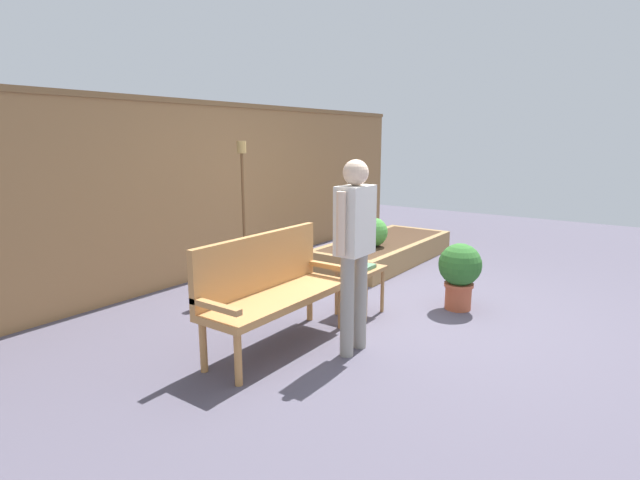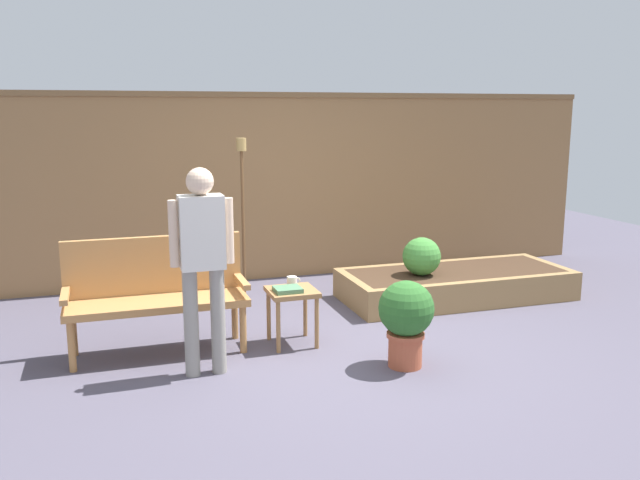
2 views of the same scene
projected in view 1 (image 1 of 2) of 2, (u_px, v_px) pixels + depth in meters
ground_plane at (399, 311)px, 5.00m from camera, size 14.00×14.00×0.00m
fence_back at (217, 188)px, 6.26m from camera, size 8.40×0.14×2.16m
garden_bench at (270, 283)px, 4.07m from camera, size 1.44×0.48×0.94m
side_table at (360, 275)px, 4.85m from camera, size 0.40×0.40×0.48m
cup_on_table at (351, 260)px, 4.94m from camera, size 0.12×0.09×0.08m
book_on_table at (362, 267)px, 4.76m from camera, size 0.22×0.20×0.04m
potted_boxwood at (460, 271)px, 4.98m from camera, size 0.43×0.43×0.68m
raised_planter_bed at (384, 251)px, 6.98m from camera, size 2.40×1.00×0.30m
shrub_near_bench at (373, 232)px, 6.53m from camera, size 0.39×0.39×0.39m
tiki_torch at (243, 190)px, 5.44m from camera, size 0.10×0.10×1.68m
person_by_bench at (355, 240)px, 3.87m from camera, size 0.47×0.20×1.56m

